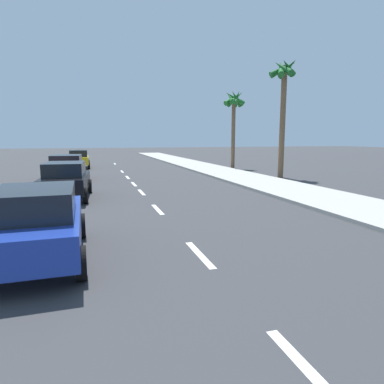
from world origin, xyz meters
name	(u,v)px	position (x,y,z in m)	size (l,w,h in m)	color
ground_plane	(142,193)	(0.00, 20.00, 0.00)	(160.00, 160.00, 0.00)	#38383A
sidewalk_strip	(257,181)	(7.10, 22.00, 0.07)	(3.60, 80.00, 0.14)	#B2ADA3
lane_stripe_2	(313,376)	(0.00, 6.94, 0.00)	(0.16, 1.80, 0.01)	white
lane_stripe_3	(200,254)	(0.00, 11.00, 0.00)	(0.16, 1.80, 0.01)	white
lane_stripe_4	(158,209)	(0.00, 16.01, 0.00)	(0.16, 1.80, 0.01)	white
lane_stripe_5	(141,192)	(0.00, 20.14, 0.00)	(0.16, 1.80, 0.01)	white
lane_stripe_6	(134,184)	(0.00, 23.16, 0.00)	(0.16, 1.80, 0.01)	white
lane_stripe_7	(128,177)	(0.00, 26.66, 0.00)	(0.16, 1.80, 0.01)	white
lane_stripe_8	(122,172)	(0.00, 30.84, 0.00)	(0.16, 1.80, 0.01)	white
lane_stripe_9	(115,164)	(0.00, 39.28, 0.00)	(0.16, 1.80, 0.01)	white
parked_car_blue	(37,222)	(-3.37, 11.62, 0.84)	(1.99, 4.15, 1.57)	#1E389E
parked_car_black	(66,179)	(-3.32, 19.33, 0.84)	(2.08, 4.20, 1.57)	black
parked_car_red	(67,167)	(-3.71, 26.14, 0.84)	(2.20, 4.56, 1.57)	red
parked_car_yellow	(79,159)	(-3.31, 35.05, 0.83)	(1.84, 3.87, 1.57)	gold
palm_tree_far	(284,88)	(9.72, 23.79, 5.73)	(1.85, 1.81, 7.72)	brown
palm_tree_distant	(234,106)	(9.43, 31.03, 5.26)	(1.85, 1.88, 6.62)	brown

